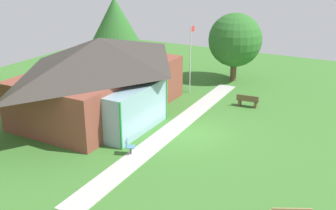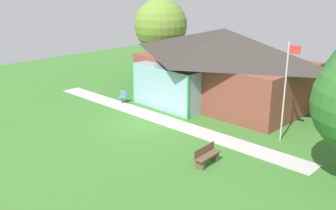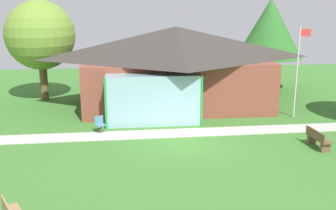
{
  "view_description": "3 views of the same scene",
  "coord_description": "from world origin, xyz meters",
  "px_view_note": "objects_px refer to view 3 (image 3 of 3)",
  "views": [
    {
      "loc": [
        -19.63,
        -8.91,
        9.73
      ],
      "look_at": [
        0.98,
        2.31,
        1.02
      ],
      "focal_mm": 43.37,
      "sensor_mm": 36.0,
      "label": 1
    },
    {
      "loc": [
        15.64,
        -13.72,
        7.86
      ],
      "look_at": [
        0.64,
        1.43,
        1.02
      ],
      "focal_mm": 41.8,
      "sensor_mm": 36.0,
      "label": 2
    },
    {
      "loc": [
        -2.73,
        -17.57,
        6.42
      ],
      "look_at": [
        -0.65,
        1.84,
        1.36
      ],
      "focal_mm": 43.39,
      "sensor_mm": 36.0,
      "label": 3
    }
  ],
  "objects_px": {
    "pavilion": "(175,66)",
    "tree_behind_pavilion_left": "(40,35)",
    "tree_behind_pavilion_right": "(270,29)",
    "bench_mid_right": "(318,139)",
    "flagpole": "(298,68)",
    "patio_chair_west": "(100,125)"
  },
  "relations": [
    {
      "from": "patio_chair_west",
      "to": "tree_behind_pavilion_right",
      "type": "xyz_separation_m",
      "value": [
        11.68,
        9.02,
        4.02
      ]
    },
    {
      "from": "pavilion",
      "to": "patio_chair_west",
      "type": "bearing_deg",
      "value": -131.48
    },
    {
      "from": "bench_mid_right",
      "to": "tree_behind_pavilion_left",
      "type": "distance_m",
      "value": 17.82
    },
    {
      "from": "patio_chair_west",
      "to": "pavilion",
      "type": "bearing_deg",
      "value": -157.24
    },
    {
      "from": "pavilion",
      "to": "tree_behind_pavilion_left",
      "type": "relative_size",
      "value": 1.85
    },
    {
      "from": "flagpole",
      "to": "bench_mid_right",
      "type": "height_order",
      "value": "flagpole"
    },
    {
      "from": "pavilion",
      "to": "bench_mid_right",
      "type": "height_order",
      "value": "pavilion"
    },
    {
      "from": "flagpole",
      "to": "tree_behind_pavilion_left",
      "type": "xyz_separation_m",
      "value": [
        -14.76,
        5.79,
        1.41
      ]
    },
    {
      "from": "tree_behind_pavilion_left",
      "to": "pavilion",
      "type": "bearing_deg",
      "value": -17.23
    },
    {
      "from": "bench_mid_right",
      "to": "patio_chair_west",
      "type": "distance_m",
      "value": 10.25
    },
    {
      "from": "patio_chair_west",
      "to": "tree_behind_pavilion_left",
      "type": "bearing_deg",
      "value": -87.47
    },
    {
      "from": "flagpole",
      "to": "bench_mid_right",
      "type": "xyz_separation_m",
      "value": [
        -0.97,
        -4.83,
        -2.41
      ]
    },
    {
      "from": "tree_behind_pavilion_right",
      "to": "tree_behind_pavilion_left",
      "type": "relative_size",
      "value": 1.02
    },
    {
      "from": "pavilion",
      "to": "flagpole",
      "type": "distance_m",
      "value": 7.17
    },
    {
      "from": "pavilion",
      "to": "tree_behind_pavilion_left",
      "type": "xyz_separation_m",
      "value": [
        -8.35,
        2.59,
        1.69
      ]
    },
    {
      "from": "patio_chair_west",
      "to": "tree_behind_pavilion_right",
      "type": "bearing_deg",
      "value": -168.09
    },
    {
      "from": "pavilion",
      "to": "flagpole",
      "type": "height_order",
      "value": "flagpole"
    },
    {
      "from": "tree_behind_pavilion_left",
      "to": "tree_behind_pavilion_right",
      "type": "bearing_deg",
      "value": 5.59
    },
    {
      "from": "pavilion",
      "to": "patio_chair_west",
      "type": "distance_m",
      "value": 6.86
    },
    {
      "from": "flagpole",
      "to": "tree_behind_pavilion_left",
      "type": "height_order",
      "value": "tree_behind_pavilion_left"
    },
    {
      "from": "tree_behind_pavilion_right",
      "to": "tree_behind_pavilion_left",
      "type": "height_order",
      "value": "tree_behind_pavilion_right"
    },
    {
      "from": "tree_behind_pavilion_right",
      "to": "bench_mid_right",
      "type": "bearing_deg",
      "value": -98.96
    }
  ]
}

